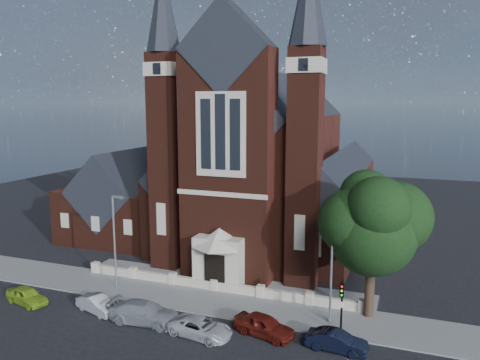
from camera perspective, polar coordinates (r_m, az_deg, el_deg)
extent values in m
plane|color=black|center=(47.70, 1.04, -9.65)|extent=(120.00, 120.00, 0.00)
cube|color=slate|center=(38.63, -4.28, -14.42)|extent=(60.00, 5.00, 0.12)
cube|color=slate|center=(42.01, -1.96, -12.37)|extent=(26.00, 3.00, 0.14)
cube|color=#B3AB8E|center=(40.30, -3.07, -13.36)|extent=(24.00, 0.40, 0.90)
cube|color=#431C12|center=(55.29, 4.49, 0.46)|extent=(10.00, 30.00, 14.00)
cube|color=black|center=(54.64, 4.59, 7.73)|extent=(10.00, 30.20, 10.00)
cube|color=#431C12|center=(57.38, -3.05, -2.23)|extent=(5.00, 26.00, 8.00)
cube|color=#431C12|center=(53.36, 11.93, -3.32)|extent=(5.00, 26.00, 8.00)
cube|color=black|center=(56.71, -3.08, 1.73)|extent=(5.01, 26.20, 5.01)
cube|color=black|center=(52.63, 12.08, 0.93)|extent=(5.01, 26.20, 5.01)
cube|color=#431C12|center=(40.31, -1.50, 1.44)|extent=(8.00, 3.00, 20.00)
cube|color=black|center=(40.16, -1.56, 15.72)|extent=(8.00, 3.20, 8.00)
cube|color=#B3AB8E|center=(38.58, -2.38, 5.56)|extent=(4.40, 0.15, 7.00)
cube|color=black|center=(38.50, -2.42, 5.85)|extent=(0.90, 0.08, 6.20)
cube|color=#B3AB8E|center=(40.37, -2.52, -9.97)|extent=(4.20, 2.00, 4.40)
cube|color=black|center=(39.67, -3.12, -11.25)|extent=(1.80, 0.12, 3.20)
cone|color=#B3AB8E|center=(39.69, -2.55, -6.97)|extent=(4.60, 4.60, 1.60)
cube|color=#431C12|center=(44.00, -8.90, 2.01)|extent=(2.60, 2.60, 20.00)
cube|color=#B3AB8E|center=(43.73, -9.19, 13.12)|extent=(2.80, 2.80, 1.20)
cone|color=black|center=(44.43, -9.39, 20.21)|extent=(3.20, 3.20, 8.00)
cube|color=#431C12|center=(39.36, 7.87, 1.16)|extent=(2.60, 2.60, 20.00)
cube|color=#B3AB8E|center=(39.07, 8.16, 13.60)|extent=(2.80, 2.80, 1.20)
cube|color=#431C12|center=(56.45, -13.45, -3.72)|extent=(12.00, 12.00, 6.00)
cube|color=black|center=(55.86, -13.57, -0.72)|extent=(8.49, 12.20, 8.49)
cylinder|color=black|center=(36.11, 15.53, -12.21)|extent=(0.70, 0.70, 5.00)
sphere|color=black|center=(34.85, 15.82, -6.08)|extent=(6.40, 6.40, 6.40)
sphere|color=black|center=(33.19, 16.50, -3.33)|extent=(4.40, 4.40, 4.40)
cylinder|color=gray|center=(40.66, -15.05, -7.48)|extent=(0.16, 0.16, 8.00)
cube|color=gray|center=(39.41, -14.71, -2.00)|extent=(1.00, 0.15, 0.18)
cube|color=gray|center=(39.20, -14.22, -2.16)|extent=(0.35, 0.22, 0.12)
cylinder|color=gray|center=(33.97, 11.07, -10.72)|extent=(0.16, 0.16, 8.00)
cube|color=gray|center=(32.75, 12.16, -4.21)|extent=(1.00, 0.15, 0.18)
cube|color=gray|center=(32.72, 12.85, -4.39)|extent=(0.35, 0.22, 0.12)
cylinder|color=black|center=(33.22, 12.28, -14.97)|extent=(0.14, 0.14, 4.00)
cube|color=black|center=(32.57, 12.33, -12.99)|extent=(0.28, 0.22, 0.90)
sphere|color=red|center=(32.34, 12.31, -12.59)|extent=(0.14, 0.14, 0.14)
sphere|color=#CC8C0C|center=(32.45, 12.29, -13.08)|extent=(0.14, 0.14, 0.14)
sphere|color=#0C9919|center=(32.57, 12.27, -13.57)|extent=(0.14, 0.14, 0.14)
imported|color=#8BB223|center=(41.23, -24.57, -12.71)|extent=(4.14, 2.40, 1.32)
imported|color=#A8ABAF|center=(37.88, -16.99, -14.30)|extent=(3.99, 2.35, 1.24)
imported|color=#929599|center=(35.37, -11.54, -15.57)|extent=(5.39, 2.40, 1.54)
imported|color=silver|center=(33.13, -4.85, -17.49)|extent=(4.73, 2.68, 1.25)
imported|color=#5F1710|center=(33.10, 2.96, -17.28)|extent=(4.61, 2.80, 1.47)
imported|color=black|center=(31.96, 11.73, -18.70)|extent=(3.97, 1.60, 1.28)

